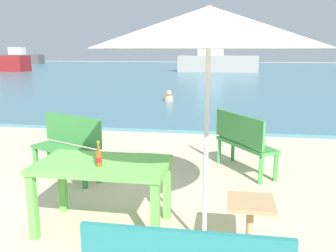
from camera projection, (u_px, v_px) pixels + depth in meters
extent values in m
plane|color=beige|center=(145.00, 247.00, 3.55)|extent=(120.00, 120.00, 0.00)
cube|color=teal|center=(219.00, 72.00, 32.50)|extent=(120.00, 50.00, 0.08)
cube|color=#60B24C|center=(102.00, 165.00, 3.79)|extent=(1.40, 0.80, 0.06)
cube|color=#60B24C|center=(33.00, 207.00, 3.65)|extent=(0.08, 0.08, 0.70)
cube|color=#60B24C|center=(155.00, 217.00, 3.44)|extent=(0.08, 0.08, 0.70)
cube|color=#60B24C|center=(63.00, 183.00, 4.30)|extent=(0.08, 0.08, 0.70)
cube|color=#60B24C|center=(167.00, 190.00, 4.10)|extent=(0.08, 0.08, 0.70)
cylinder|color=brown|center=(99.00, 159.00, 3.64)|extent=(0.06, 0.06, 0.16)
cone|color=brown|center=(99.00, 152.00, 3.62)|extent=(0.06, 0.06, 0.03)
cylinder|color=brown|center=(98.00, 146.00, 3.61)|extent=(0.03, 0.03, 0.09)
cylinder|color=red|center=(99.00, 160.00, 3.64)|extent=(0.07, 0.07, 0.05)
cylinder|color=gold|center=(98.00, 142.00, 3.60)|extent=(0.03, 0.03, 0.01)
cylinder|color=silver|center=(206.00, 135.00, 3.32)|extent=(0.04, 0.04, 2.30)
cone|color=white|center=(209.00, 27.00, 3.12)|extent=(2.10, 2.10, 0.36)
cube|color=tan|center=(251.00, 203.00, 3.35)|extent=(0.44, 0.44, 0.04)
cylinder|color=tan|center=(249.00, 229.00, 3.41)|extent=(0.07, 0.07, 0.50)
cylinder|color=tan|center=(248.00, 251.00, 3.46)|extent=(0.32, 0.32, 0.03)
cube|color=#3D8C42|center=(246.00, 144.00, 5.70)|extent=(0.97, 1.19, 0.05)
cube|color=#3D8C42|center=(239.00, 128.00, 5.57)|extent=(0.71, 1.01, 0.44)
cube|color=#3D8C42|center=(276.00, 167.00, 5.32)|extent=(0.06, 0.06, 0.42)
cube|color=#3D8C42|center=(233.00, 149.00, 6.29)|extent=(0.06, 0.06, 0.42)
cube|color=#3D8C42|center=(261.00, 170.00, 5.20)|extent=(0.06, 0.06, 0.42)
cube|color=#3D8C42|center=(219.00, 151.00, 6.18)|extent=(0.06, 0.06, 0.42)
cube|color=#3D8C42|center=(65.00, 150.00, 5.40)|extent=(1.24, 0.82, 0.05)
cube|color=#3D8C42|center=(72.00, 130.00, 5.47)|extent=(1.11, 0.53, 0.44)
cube|color=#3D8C42|center=(36.00, 161.00, 5.64)|extent=(0.06, 0.06, 0.42)
cube|color=#3D8C42|center=(85.00, 174.00, 5.04)|extent=(0.06, 0.06, 0.42)
cube|color=#3D8C42|center=(50.00, 157.00, 5.86)|extent=(0.06, 0.06, 0.42)
cube|color=#3D8C42|center=(99.00, 169.00, 5.26)|extent=(0.06, 0.06, 0.42)
cylinder|color=tan|center=(169.00, 98.00, 13.20)|extent=(0.34, 0.34, 0.20)
sphere|color=tan|center=(169.00, 93.00, 13.16)|extent=(0.21, 0.21, 0.21)
cube|color=gray|center=(218.00, 64.00, 31.18)|extent=(6.87, 1.87, 1.40)
cube|color=silver|center=(211.00, 49.00, 31.02)|extent=(2.18, 1.40, 1.09)
cube|color=#4C4C4C|center=(21.00, 59.00, 50.76)|extent=(6.24, 1.70, 1.28)
cube|color=silver|center=(17.00, 51.00, 50.61)|extent=(1.99, 1.28, 0.99)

